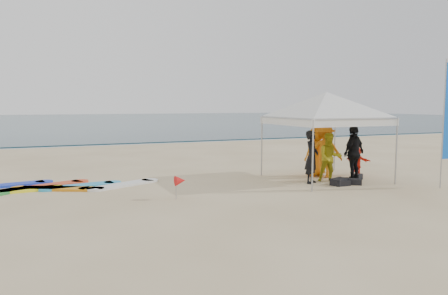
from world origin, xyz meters
TOP-DOWN VIEW (x-y plane):
  - ground at (0.00, 0.00)m, footprint 120.00×120.00m
  - ocean at (0.00, 60.00)m, footprint 160.00×84.00m
  - shoreline_foam at (0.00, 18.20)m, footprint 160.00×1.20m
  - person_black_a at (3.20, 1.81)m, footprint 0.74×0.72m
  - person_yellow at (3.92, 1.82)m, footprint 0.96×0.87m
  - person_orange_a at (4.30, 2.64)m, footprint 1.38×1.26m
  - person_black_b at (4.74, 1.64)m, footprint 1.18×0.80m
  - person_orange_b at (4.18, 2.99)m, footprint 0.88×0.60m
  - person_seated at (5.66, 2.55)m, footprint 0.64×0.97m
  - canopy_tent at (4.02, 2.23)m, footprint 4.49×4.49m
  - marker_pennant at (-1.42, 1.22)m, footprint 0.28×0.28m
  - gear_pile at (4.11, 1.24)m, footprint 1.72×1.13m
  - surfboard_spread at (-4.71, 4.13)m, footprint 5.61×2.57m

SIDE VIEW (x-z plane):
  - ground at x=0.00m, z-range 0.00..0.00m
  - shoreline_foam at x=0.00m, z-range 0.00..0.01m
  - surfboard_spread at x=-4.71m, z-range 0.00..0.07m
  - ocean at x=0.00m, z-range 0.00..0.08m
  - gear_pile at x=4.11m, z-range -0.01..0.21m
  - marker_pennant at x=-1.42m, z-range 0.18..0.81m
  - person_seated at x=5.66m, z-range 0.00..1.01m
  - person_yellow at x=3.92m, z-range 0.00..1.62m
  - person_black_a at x=3.20m, z-range 0.00..1.72m
  - person_orange_b at x=4.18m, z-range 0.00..1.75m
  - person_black_b at x=4.74m, z-range 0.00..1.86m
  - person_orange_a at x=4.30m, z-range 0.00..1.86m
  - canopy_tent at x=4.02m, z-range 1.26..4.64m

